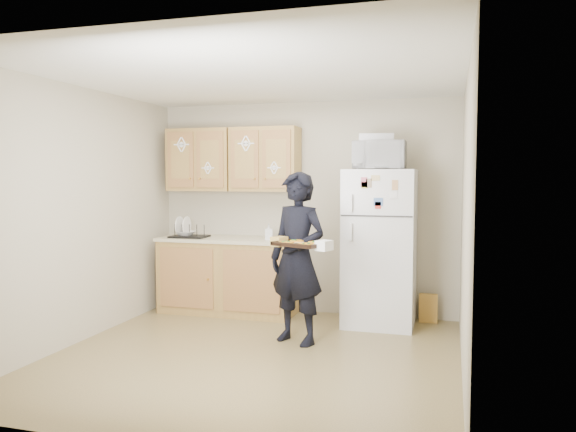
{
  "coord_description": "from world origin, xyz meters",
  "views": [
    {
      "loc": [
        1.69,
        -4.68,
        1.63
      ],
      "look_at": [
        0.19,
        0.45,
        1.25
      ],
      "focal_mm": 35.0,
      "sensor_mm": 36.0,
      "label": 1
    }
  ],
  "objects_px": {
    "person": "(297,258)",
    "microwave": "(380,155)",
    "dish_rack": "(189,230)",
    "refrigerator": "(380,248)",
    "baking_tray": "(301,244)"
  },
  "relations": [
    {
      "from": "baking_tray",
      "to": "dish_rack",
      "type": "xyz_separation_m",
      "value": [
        -1.68,
        1.13,
        -0.02
      ]
    },
    {
      "from": "person",
      "to": "microwave",
      "type": "distance_m",
      "value": 1.49
    },
    {
      "from": "refrigerator",
      "to": "baking_tray",
      "type": "height_order",
      "value": "refrigerator"
    },
    {
      "from": "person",
      "to": "dish_rack",
      "type": "bearing_deg",
      "value": 173.09
    },
    {
      "from": "person",
      "to": "dish_rack",
      "type": "distance_m",
      "value": 1.79
    },
    {
      "from": "refrigerator",
      "to": "microwave",
      "type": "xyz_separation_m",
      "value": [
        -0.01,
        -0.05,
        1.0
      ]
    },
    {
      "from": "microwave",
      "to": "dish_rack",
      "type": "relative_size",
      "value": 1.3
    },
    {
      "from": "microwave",
      "to": "person",
      "type": "bearing_deg",
      "value": -129.29
    },
    {
      "from": "refrigerator",
      "to": "person",
      "type": "bearing_deg",
      "value": -127.39
    },
    {
      "from": "baking_tray",
      "to": "microwave",
      "type": "bearing_deg",
      "value": 84.81
    },
    {
      "from": "refrigerator",
      "to": "baking_tray",
      "type": "distance_m",
      "value": 1.32
    },
    {
      "from": "microwave",
      "to": "dish_rack",
      "type": "bearing_deg",
      "value": 179.28
    },
    {
      "from": "person",
      "to": "refrigerator",
      "type": "bearing_deg",
      "value": 74.12
    },
    {
      "from": "refrigerator",
      "to": "person",
      "type": "height_order",
      "value": "refrigerator"
    },
    {
      "from": "dish_rack",
      "to": "refrigerator",
      "type": "bearing_deg",
      "value": 1.25
    }
  ]
}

